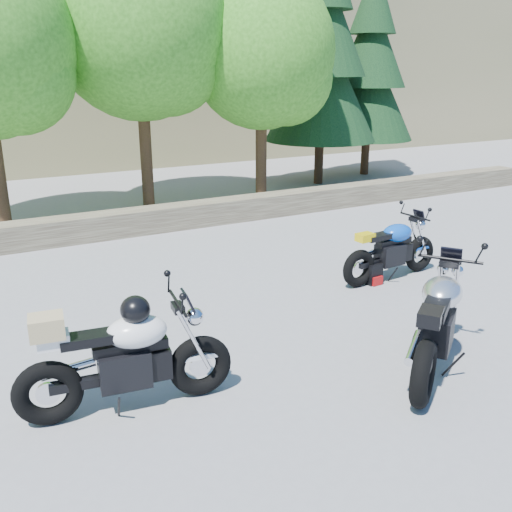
# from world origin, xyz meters

# --- Properties ---
(ground) EXTENTS (90.00, 90.00, 0.00)m
(ground) POSITION_xyz_m (0.00, 0.00, 0.00)
(ground) COLOR gray
(ground) RESTS_ON ground
(stone_wall) EXTENTS (22.00, 0.55, 0.50)m
(stone_wall) POSITION_xyz_m (0.00, 5.50, 0.25)
(stone_wall) COLOR #4D4233
(stone_wall) RESTS_ON ground
(tree_decid_mid) EXTENTS (4.08, 4.08, 6.24)m
(tree_decid_mid) POSITION_xyz_m (0.91, 7.54, 4.04)
(tree_decid_mid) COLOR #382314
(tree_decid_mid) RESTS_ON ground
(tree_decid_right) EXTENTS (3.54, 3.54, 5.41)m
(tree_decid_right) POSITION_xyz_m (3.71, 6.94, 3.50)
(tree_decid_right) COLOR #382314
(tree_decid_right) RESTS_ON ground
(conifer_near) EXTENTS (3.17, 3.17, 7.06)m
(conifer_near) POSITION_xyz_m (6.20, 8.20, 3.68)
(conifer_near) COLOR #382314
(conifer_near) RESTS_ON ground
(conifer_far) EXTENTS (2.82, 2.82, 6.27)m
(conifer_far) POSITION_xyz_m (8.40, 8.80, 3.27)
(conifer_far) COLOR #382314
(conifer_far) RESTS_ON ground
(silver_bike) EXTENTS (1.95, 1.50, 1.15)m
(silver_bike) POSITION_xyz_m (1.11, -1.54, 0.56)
(silver_bike) COLOR black
(silver_bike) RESTS_ON ground
(white_bike) EXTENTS (2.14, 0.68, 1.19)m
(white_bike) POSITION_xyz_m (-2.16, -0.67, 0.58)
(white_bike) COLOR black
(white_bike) RESTS_ON ground
(blue_bike) EXTENTS (1.95, 0.62, 0.98)m
(blue_bike) POSITION_xyz_m (2.64, 0.96, 0.48)
(blue_bike) COLOR black
(blue_bike) RESTS_ON ground
(backpack) EXTENTS (0.26, 0.23, 0.33)m
(backpack) POSITION_xyz_m (2.25, 0.89, 0.16)
(backpack) COLOR black
(backpack) RESTS_ON ground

